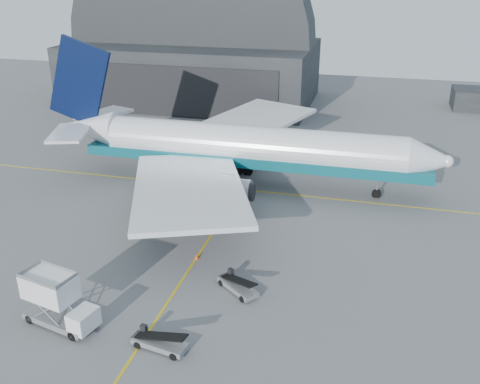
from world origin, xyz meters
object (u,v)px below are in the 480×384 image
(airliner, at_px, (237,146))
(pushback_tug, at_px, (205,209))
(belt_loader_b, at_px, (237,285))
(belt_loader_a, at_px, (159,342))
(catering_truck, at_px, (57,301))

(airliner, xyz_separation_m, pushback_tug, (-1.16, -10.11, -4.59))
(airliner, distance_m, pushback_tug, 11.17)
(pushback_tug, bearing_deg, airliner, 101.66)
(airliner, height_order, belt_loader_b, airliner)
(belt_loader_a, distance_m, belt_loader_b, 9.90)
(catering_truck, bearing_deg, airliner, 92.11)
(airliner, height_order, catering_truck, airliner)
(pushback_tug, height_order, belt_loader_b, pushback_tug)
(catering_truck, distance_m, belt_loader_a, 9.31)
(airliner, bearing_deg, pushback_tug, -96.55)
(catering_truck, relative_size, pushback_tug, 1.54)
(catering_truck, height_order, belt_loader_a, catering_truck)
(belt_loader_b, bearing_deg, catering_truck, -108.95)
(pushback_tug, relative_size, belt_loader_b, 1.02)
(airliner, relative_size, catering_truck, 7.79)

